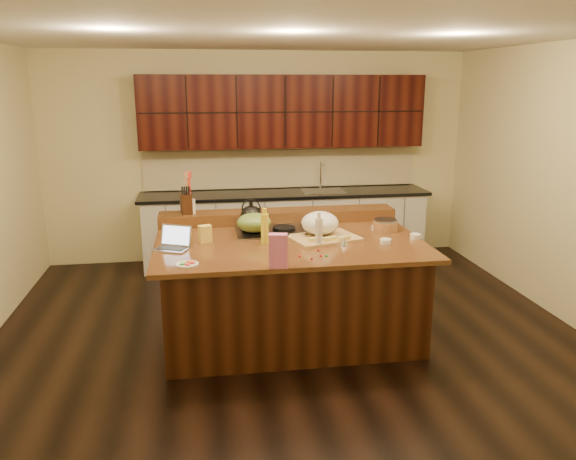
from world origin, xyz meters
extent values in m
cube|color=black|center=(0.00, 0.00, -0.01)|extent=(5.50, 5.00, 0.01)
cube|color=silver|center=(0.00, 0.00, 2.71)|extent=(5.50, 5.00, 0.01)
cube|color=beige|center=(0.00, 2.50, 1.35)|extent=(5.50, 0.01, 2.70)
cube|color=beige|center=(0.00, -2.50, 1.35)|extent=(5.50, 0.01, 2.70)
cube|color=beige|center=(2.75, 0.00, 1.35)|extent=(0.01, 5.00, 2.70)
cube|color=black|center=(0.00, 0.00, 0.44)|extent=(2.22, 1.42, 0.88)
cube|color=black|center=(0.00, 0.00, 0.90)|extent=(2.40, 1.60, 0.04)
cube|color=black|center=(0.00, 0.70, 0.98)|extent=(2.40, 0.30, 0.12)
cube|color=gray|center=(0.00, 0.30, 0.93)|extent=(0.92, 0.52, 0.02)
cylinder|color=black|center=(-0.30, 0.43, 0.95)|extent=(0.22, 0.22, 0.03)
cylinder|color=black|center=(0.30, 0.43, 0.95)|extent=(0.22, 0.22, 0.03)
cylinder|color=black|center=(-0.30, 0.17, 0.95)|extent=(0.22, 0.22, 0.03)
cylinder|color=black|center=(0.30, 0.17, 0.95)|extent=(0.22, 0.22, 0.03)
cylinder|color=black|center=(0.00, 0.30, 0.95)|extent=(0.22, 0.22, 0.03)
cube|color=silver|center=(0.30, 2.17, 0.45)|extent=(3.60, 0.62, 0.90)
cube|color=black|center=(0.30, 2.17, 0.92)|extent=(3.70, 0.66, 0.04)
cube|color=gray|center=(0.80, 2.17, 0.94)|extent=(0.55, 0.42, 0.01)
cylinder|color=gray|center=(0.80, 2.35, 1.12)|extent=(0.02, 0.02, 0.36)
cube|color=black|center=(0.30, 2.32, 1.95)|extent=(3.60, 0.34, 0.90)
cube|color=beige|center=(0.30, 2.48, 1.20)|extent=(3.60, 0.03, 0.50)
ellipsoid|color=black|center=(-0.30, 0.43, 1.06)|extent=(0.25, 0.25, 0.19)
ellipsoid|color=#56742E|center=(-0.30, 0.17, 1.05)|extent=(0.40, 0.40, 0.17)
cube|color=#B7B7BC|center=(-1.04, -0.15, 0.93)|extent=(0.34, 0.29, 0.01)
cube|color=black|center=(-1.04, -0.15, 0.93)|extent=(0.26, 0.20, 0.00)
cube|color=#B7B7BC|center=(-1.00, -0.07, 1.03)|extent=(0.28, 0.17, 0.18)
cube|color=silver|center=(-1.00, -0.07, 1.03)|extent=(0.25, 0.15, 0.15)
cylinder|color=yellow|center=(-0.23, -0.08, 1.06)|extent=(0.08, 0.08, 0.27)
cylinder|color=silver|center=(0.23, -0.24, 1.04)|extent=(0.08, 0.08, 0.25)
cube|color=tan|center=(0.32, -0.03, 0.93)|extent=(0.69, 0.58, 0.03)
ellipsoid|color=white|center=(0.30, 0.05, 1.05)|extent=(0.34, 0.34, 0.21)
cube|color=#EDD872|center=(0.21, -0.17, 0.96)|extent=(0.13, 0.03, 0.03)
cube|color=#EDD872|center=(0.34, -0.17, 0.96)|extent=(0.13, 0.03, 0.03)
cube|color=#EDD872|center=(0.47, -0.17, 0.96)|extent=(0.13, 0.03, 0.03)
cylinder|color=gray|center=(0.45, -0.06, 0.95)|extent=(0.23, 0.09, 0.01)
cylinder|color=white|center=(0.83, -0.26, 0.94)|extent=(0.12, 0.12, 0.04)
cylinder|color=white|center=(1.15, -0.14, 0.94)|extent=(0.12, 0.12, 0.04)
cylinder|color=white|center=(0.90, 0.22, 0.94)|extent=(0.11, 0.11, 0.04)
cylinder|color=#996B3F|center=(0.97, 0.19, 0.97)|extent=(0.28, 0.28, 0.09)
cone|color=silver|center=(0.45, -0.26, 0.96)|extent=(0.09, 0.09, 0.07)
cube|color=pink|center=(-0.21, -0.76, 1.05)|extent=(0.15, 0.10, 0.27)
cylinder|color=white|center=(-0.90, -0.59, 0.93)|extent=(0.19, 0.19, 0.01)
cube|color=#F3D856|center=(-0.75, 0.05, 1.00)|extent=(0.13, 0.10, 0.15)
cylinder|color=white|center=(-0.89, 0.70, 1.11)|extent=(0.14, 0.14, 0.14)
cube|color=black|center=(-0.92, 0.70, 1.14)|extent=(0.13, 0.18, 0.20)
ellipsoid|color=red|center=(0.19, -0.39, 0.93)|extent=(0.02, 0.02, 0.02)
ellipsoid|color=#198C26|center=(-0.22, -0.40, 0.93)|extent=(0.02, 0.02, 0.02)
ellipsoid|color=red|center=(0.18, -0.55, 0.93)|extent=(0.02, 0.02, 0.02)
ellipsoid|color=#198C26|center=(0.22, -0.56, 0.93)|extent=(0.02, 0.02, 0.02)
ellipsoid|color=red|center=(0.00, -0.53, 0.93)|extent=(0.02, 0.02, 0.02)
ellipsoid|color=#198C26|center=(-0.17, -0.43, 0.93)|extent=(0.02, 0.02, 0.02)
ellipsoid|color=red|center=(-0.21, -0.47, 0.93)|extent=(0.02, 0.02, 0.02)
ellipsoid|color=#198C26|center=(-0.22, -0.51, 0.93)|extent=(0.02, 0.02, 0.02)
ellipsoid|color=red|center=(0.09, -0.61, 0.93)|extent=(0.02, 0.02, 0.02)
camera|label=1|loc=(-0.78, -4.84, 2.30)|focal=35.00mm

